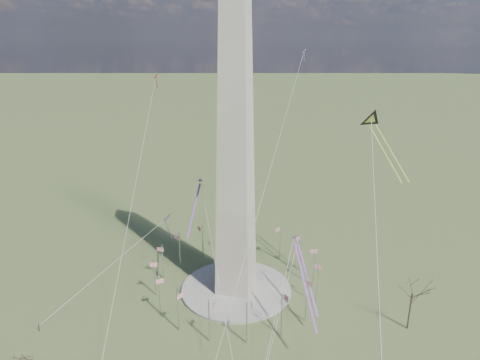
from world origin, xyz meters
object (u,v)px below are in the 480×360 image
(kite_delta_black, at_px, (373,123))
(tree_near, at_px, (413,291))
(person_west, at_px, (39,327))
(washington_monument, at_px, (236,149))

(kite_delta_black, bearing_deg, tree_near, 96.45)
(person_west, bearing_deg, kite_delta_black, -115.27)
(washington_monument, height_order, kite_delta_black, washington_monument)
(washington_monument, relative_size, person_west, 53.80)
(washington_monument, height_order, tree_near, washington_monument)
(tree_near, distance_m, person_west, 105.46)
(washington_monument, bearing_deg, kite_delta_black, 17.70)
(person_west, relative_size, kite_delta_black, 0.09)
(washington_monument, relative_size, kite_delta_black, 5.08)
(washington_monument, xyz_separation_m, tree_near, (52.63, -5.53, -35.63))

